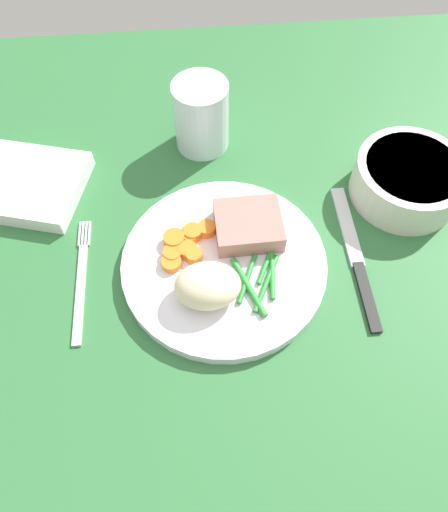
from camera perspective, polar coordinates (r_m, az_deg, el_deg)
name	(u,v)px	position (r cm, az deg, el deg)	size (l,w,h in cm)	color
dining_table	(241,249)	(60.11, 1.99, 0.89)	(120.00, 90.00, 2.00)	#2D6B38
dinner_plate	(224,264)	(56.80, 0.00, -0.95)	(24.12, 24.12, 1.60)	white
meat_portion	(248,225)	(57.31, 2.90, 3.65)	(7.83, 6.88, 2.65)	#B2756B
mashed_potatoes	(208,286)	(51.99, -1.95, -3.55)	(7.28, 5.64, 4.40)	beige
carrot_slices	(186,243)	(56.89, -4.55, 1.53)	(6.63, 6.55, 1.25)	orange
green_beans	(260,278)	(54.72, 4.26, -2.59)	(5.94, 9.99, 0.76)	#2D8C38
fork	(81,280)	(58.86, -16.57, -2.72)	(1.44, 16.60, 0.40)	silver
knife	(356,258)	(60.07, 15.38, -0.25)	(1.70, 20.50, 0.64)	black
water_glass	(201,120)	(67.39, -2.70, 15.82)	(7.40, 7.40, 9.72)	silver
salad_bowl	(408,178)	(65.98, 21.02, 8.59)	(13.84, 13.84, 5.28)	silver
napkin	(29,185)	(68.41, -22.16, 7.84)	(13.70, 12.11, 2.23)	white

